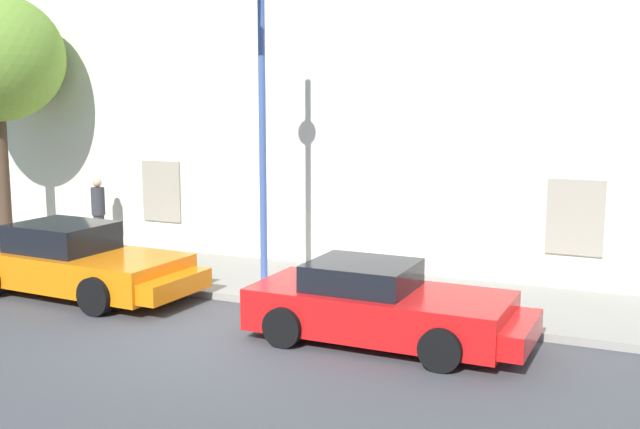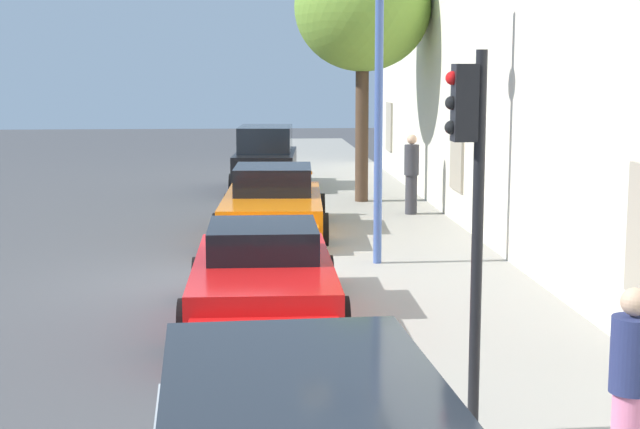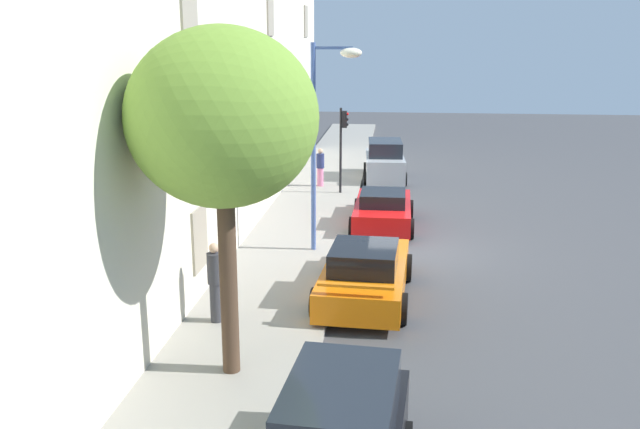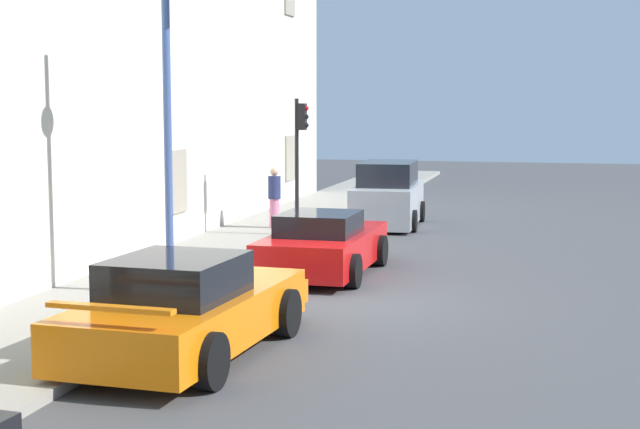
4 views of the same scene
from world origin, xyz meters
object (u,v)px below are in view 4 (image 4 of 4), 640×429
(street_lamp, at_px, (189,58))
(pedestrian_admiring, at_px, (274,197))
(traffic_light, at_px, (300,142))
(sportscar_red_lead, at_px, (191,308))
(sportscar_yellow_flank, at_px, (325,245))
(hatchback_parked, at_px, (388,197))

(street_lamp, xyz_separation_m, pedestrian_admiring, (8.91, 1.19, -3.26))
(traffic_light, bearing_deg, street_lamp, -178.81)
(sportscar_red_lead, xyz_separation_m, sportscar_yellow_flank, (6.59, -0.30, -0.06))
(sportscar_yellow_flank, bearing_deg, pedestrian_admiring, 26.33)
(sportscar_red_lead, xyz_separation_m, pedestrian_admiring, (12.15, 2.45, 0.33))
(traffic_light, xyz_separation_m, street_lamp, (-7.73, -0.16, 1.74))
(hatchback_parked, height_order, pedestrian_admiring, hatchback_parked)
(street_lamp, height_order, pedestrian_admiring, street_lamp)
(hatchback_parked, xyz_separation_m, traffic_light, (-3.34, 1.65, 1.66))
(sportscar_red_lead, height_order, street_lamp, street_lamp)
(sportscar_red_lead, relative_size, street_lamp, 0.85)
(sportscar_red_lead, bearing_deg, pedestrian_admiring, 11.41)
(sportscar_yellow_flank, xyz_separation_m, traffic_light, (4.38, 1.73, 1.90))
(sportscar_yellow_flank, relative_size, traffic_light, 1.34)
(sportscar_red_lead, relative_size, traffic_light, 1.48)
(sportscar_red_lead, xyz_separation_m, traffic_light, (10.96, 1.43, 1.85))
(hatchback_parked, bearing_deg, traffic_light, 153.71)
(sportscar_yellow_flank, xyz_separation_m, hatchback_parked, (7.71, 0.08, 0.24))
(sportscar_red_lead, distance_m, pedestrian_admiring, 12.40)
(sportscar_red_lead, relative_size, pedestrian_admiring, 3.15)
(sportscar_red_lead, bearing_deg, sportscar_yellow_flank, -2.61)
(hatchback_parked, relative_size, pedestrian_admiring, 2.48)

